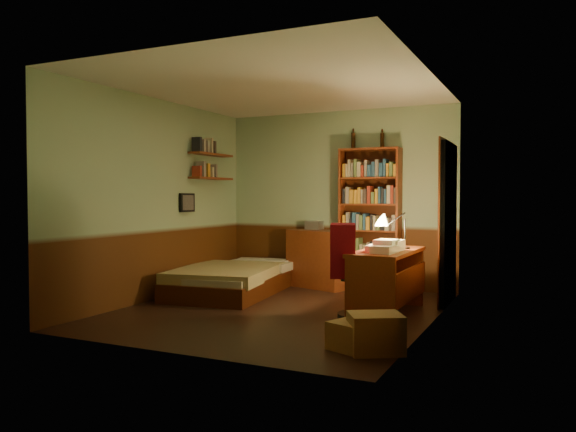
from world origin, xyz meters
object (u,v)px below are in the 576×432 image
at_px(desk, 387,282).
at_px(office_chair, 361,278).
at_px(mini_stereo, 314,225).
at_px(cardboard_box_b, 351,336).
at_px(desk_lamp, 405,221).
at_px(bookshelf, 370,219).
at_px(dresser, 320,259).
at_px(bed, 234,269).
at_px(cardboard_box_a, 376,333).

xyz_separation_m(desk, office_chair, (-0.20, -0.33, 0.08)).
xyz_separation_m(mini_stereo, desk, (1.54, -1.57, -0.54)).
relative_size(mini_stereo, office_chair, 0.27).
bearing_deg(cardboard_box_b, office_chair, 103.66).
bearing_deg(desk_lamp, desk, -99.14).
height_order(desk, desk_lamp, desk_lamp).
xyz_separation_m(bookshelf, office_chair, (0.47, -1.86, -0.57)).
relative_size(dresser, mini_stereo, 4.02).
relative_size(bed, dresser, 2.28).
height_order(dresser, desk, dresser).
height_order(bookshelf, office_chair, bookshelf).
bearing_deg(desk, bed, 168.31).
distance_m(bookshelf, cardboard_box_b, 3.34).
relative_size(desk_lamp, cardboard_box_b, 1.88).
xyz_separation_m(dresser, desk, (1.40, -1.44, -0.06)).
height_order(desk_lamp, cardboard_box_a, desk_lamp).
bearing_deg(office_chair, cardboard_box_b, -95.22).
height_order(dresser, desk_lamp, desk_lamp).
bearing_deg(dresser, bed, -115.16).
bearing_deg(bookshelf, dresser, -174.54).
height_order(bookshelf, desk_lamp, bookshelf).
bearing_deg(bed, mini_stereo, 46.92).
height_order(bookshelf, desk, bookshelf).
bearing_deg(bookshelf, office_chair, -76.99).
distance_m(dresser, desk_lamp, 2.05).
distance_m(bed, bookshelf, 2.05).
bearing_deg(dresser, desk, -26.49).
xyz_separation_m(office_chair, cardboard_box_a, (0.52, -1.23, -0.28)).
distance_m(dresser, mini_stereo, 0.52).
bearing_deg(mini_stereo, bed, -121.80).
bearing_deg(desk_lamp, bookshelf, 143.83).
bearing_deg(desk_lamp, mini_stereo, 163.30).
bearing_deg(mini_stereo, desk_lamp, -33.88).
height_order(dresser, mini_stereo, mini_stereo).
distance_m(bed, desk, 2.37).
distance_m(mini_stereo, cardboard_box_b, 3.65).
relative_size(bed, office_chair, 2.44).
xyz_separation_m(mini_stereo, desk_lamp, (1.68, -1.33, 0.15)).
relative_size(desk_lamp, office_chair, 0.74).
bearing_deg(mini_stereo, cardboard_box_a, -54.82).
relative_size(desk, cardboard_box_b, 3.93).
height_order(dresser, office_chair, office_chair).
relative_size(bed, desk_lamp, 3.31).
bearing_deg(bookshelf, cardboard_box_a, -73.41).
bearing_deg(cardboard_box_a, bed, 141.68).
distance_m(bed, cardboard_box_a, 3.36).
distance_m(bookshelf, desk, 1.79).
relative_size(dresser, cardboard_box_a, 2.13).
height_order(dresser, cardboard_box_b, dresser).
height_order(mini_stereo, cardboard_box_a, mini_stereo).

